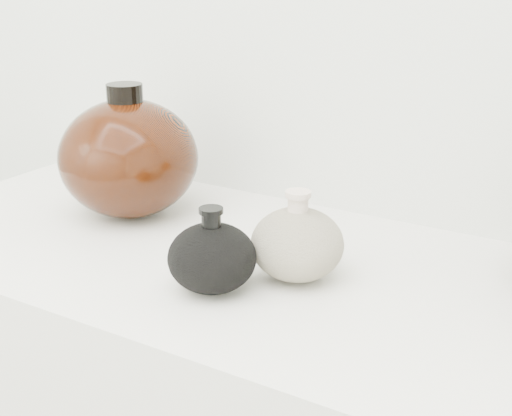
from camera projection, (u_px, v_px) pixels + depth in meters
The scene contains 3 objects.
black_gourd_vase at pixel (212, 257), 0.88m from camera, with size 0.14×0.14×0.11m.
cream_gourd_vase at pixel (297, 243), 0.91m from camera, with size 0.12×0.12×0.12m.
left_round_pot at pixel (129, 158), 1.12m from camera, with size 0.26×0.26×0.21m.
Camera 1 is at (0.45, 0.19, 1.30)m, focal length 50.00 mm.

